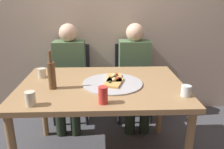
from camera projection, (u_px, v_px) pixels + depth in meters
name	position (u px, v px, depth m)	size (l,w,h in m)	color
back_wall	(101.00, 10.00, 2.76)	(6.00, 0.10, 2.60)	#BCA893
dining_table	(102.00, 93.00, 1.95)	(1.37, 0.97, 0.76)	#99754C
pizza_tray	(112.00, 83.00, 1.91)	(0.50, 0.50, 0.01)	#ADADB2
pizza_slice_last	(114.00, 82.00, 1.89)	(0.19, 0.25, 0.05)	tan
pizza_slice_extra	(114.00, 78.00, 1.99)	(0.14, 0.22, 0.05)	tan
wine_bottle	(52.00, 75.00, 1.79)	(0.06, 0.06, 0.31)	brown
tumbler_near	(30.00, 99.00, 1.52)	(0.07, 0.07, 0.10)	beige
tumbler_far	(42.00, 73.00, 2.06)	(0.07, 0.07, 0.08)	beige
wine_glass	(186.00, 91.00, 1.67)	(0.07, 0.07, 0.08)	silver
soda_can	(103.00, 95.00, 1.55)	(0.07, 0.07, 0.12)	red
chair_left	(72.00, 77.00, 2.82)	(0.44, 0.44, 0.90)	black
chair_right	(133.00, 76.00, 2.85)	(0.44, 0.44, 0.90)	black
guest_in_sweater	(69.00, 71.00, 2.63)	(0.36, 0.56, 1.17)	#4C6B47
guest_in_beanie	(135.00, 70.00, 2.66)	(0.36, 0.56, 1.17)	#4C6B47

